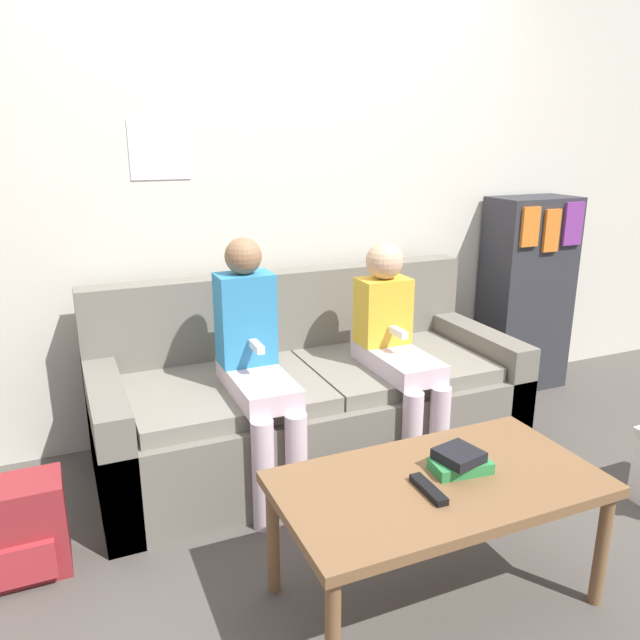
# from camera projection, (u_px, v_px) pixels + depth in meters

# --- Properties ---
(ground_plane) EXTENTS (10.00, 10.00, 0.00)m
(ground_plane) POSITION_uv_depth(u_px,v_px,m) (357.00, 510.00, 2.63)
(ground_plane) COLOR #4C4742
(wall_back) EXTENTS (8.00, 0.06, 2.60)m
(wall_back) POSITION_uv_depth(u_px,v_px,m) (270.00, 179.00, 3.16)
(wall_back) COLOR beige
(wall_back) RESTS_ON ground_plane
(couch) EXTENTS (1.99, 0.83, 0.87)m
(couch) POSITION_uv_depth(u_px,v_px,m) (308.00, 401.00, 3.01)
(couch) COLOR #6B665B
(couch) RESTS_ON ground_plane
(coffee_table) EXTENTS (1.06, 0.57, 0.45)m
(coffee_table) POSITION_uv_depth(u_px,v_px,m) (438.00, 492.00, 2.03)
(coffee_table) COLOR brown
(coffee_table) RESTS_ON ground_plane
(person_left) EXTENTS (0.24, 0.57, 1.11)m
(person_left) POSITION_uv_depth(u_px,v_px,m) (255.00, 360.00, 2.63)
(person_left) COLOR silver
(person_left) RESTS_ON ground_plane
(person_right) EXTENTS (0.24, 0.57, 1.04)m
(person_right) POSITION_uv_depth(u_px,v_px,m) (396.00, 344.00, 2.89)
(person_right) COLOR silver
(person_right) RESTS_ON ground_plane
(tv_remote) EXTENTS (0.04, 0.17, 0.02)m
(tv_remote) POSITION_uv_depth(u_px,v_px,m) (428.00, 489.00, 1.94)
(tv_remote) COLOR black
(tv_remote) RESTS_ON coffee_table
(book_stack) EXTENTS (0.20, 0.16, 0.07)m
(book_stack) POSITION_uv_depth(u_px,v_px,m) (460.00, 461.00, 2.05)
(book_stack) COLOR #2D8442
(book_stack) RESTS_ON coffee_table
(bookshelf) EXTENTS (0.51, 0.31, 1.17)m
(bookshelf) POSITION_uv_depth(u_px,v_px,m) (526.00, 294.00, 3.79)
(bookshelf) COLOR #2D2D33
(bookshelf) RESTS_ON ground_plane
(backpack) EXTENTS (0.31, 0.23, 0.36)m
(backpack) POSITION_uv_depth(u_px,v_px,m) (21.00, 530.00, 2.21)
(backpack) COLOR maroon
(backpack) RESTS_ON ground_plane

